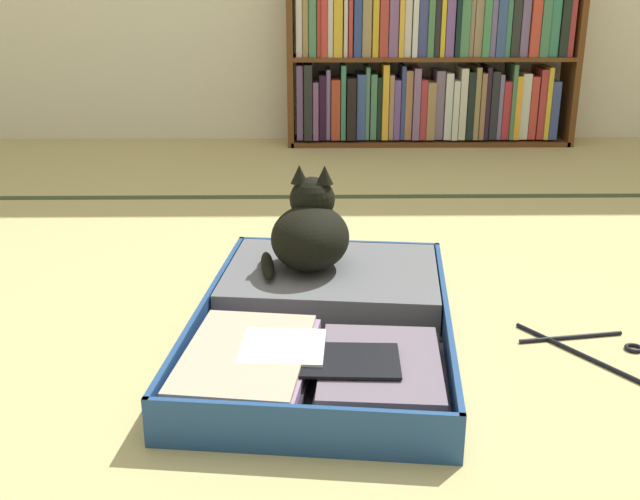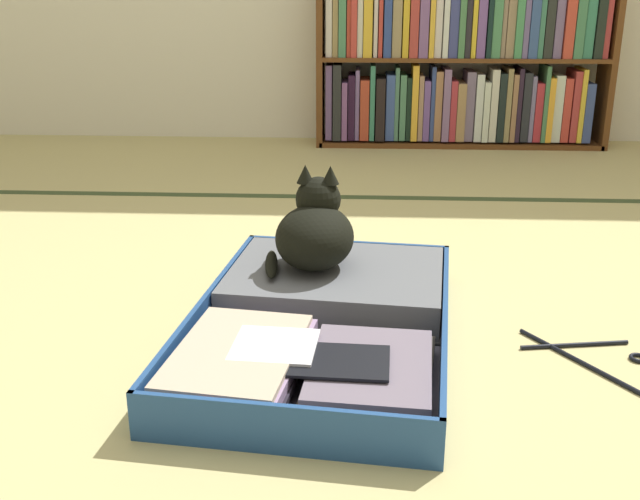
# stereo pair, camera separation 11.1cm
# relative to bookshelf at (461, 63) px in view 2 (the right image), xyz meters

# --- Properties ---
(ground_plane) EXTENTS (10.00, 10.00, 0.00)m
(ground_plane) POSITION_rel_bookshelf_xyz_m (-0.46, -2.27, -0.41)
(ground_plane) COLOR tan
(tatami_border) EXTENTS (4.80, 0.05, 0.00)m
(tatami_border) POSITION_rel_bookshelf_xyz_m (-0.46, -1.01, -0.41)
(tatami_border) COLOR #364726
(tatami_border) RESTS_ON ground_plane
(bookshelf) EXTENTS (1.43, 0.23, 0.86)m
(bookshelf) POSITION_rel_bookshelf_xyz_m (0.00, 0.00, 0.00)
(bookshelf) COLOR #5B3417
(bookshelf) RESTS_ON ground_plane
(open_suitcase) EXTENTS (0.66, 0.95, 0.10)m
(open_suitcase) POSITION_rel_bookshelf_xyz_m (-0.57, -2.21, -0.36)
(open_suitcase) COLOR navy
(open_suitcase) RESTS_ON ground_plane
(black_cat) EXTENTS (0.25, 0.26, 0.26)m
(black_cat) POSITION_rel_bookshelf_xyz_m (-0.60, -2.00, -0.22)
(black_cat) COLOR black
(black_cat) RESTS_ON open_suitcase
(clothes_hanger) EXTENTS (0.33, 0.39, 0.01)m
(clothes_hanger) POSITION_rel_bookshelf_xyz_m (0.07, -2.34, -0.40)
(clothes_hanger) COLOR black
(clothes_hanger) RESTS_ON ground_plane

